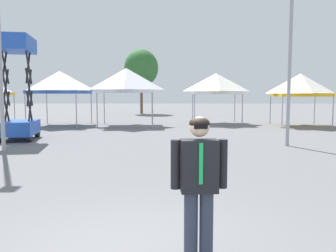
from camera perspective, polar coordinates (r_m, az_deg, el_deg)
canopy_tent_far_right at (r=23.17m, az=-17.59°, el=6.95°), size 3.47×3.47×3.51m
canopy_tent_behind_right at (r=22.13m, az=-6.95°, el=7.53°), size 3.66×3.66×3.67m
canopy_tent_behind_left at (r=23.80m, az=8.02°, el=6.98°), size 3.31×3.31×3.45m
canopy_tent_center at (r=23.40m, az=21.18°, el=6.36°), size 3.25×3.25×3.31m
scissor_lift at (r=16.52m, az=-23.66°, el=2.48°), size 1.79×2.52×4.53m
person_foreground at (r=3.97m, az=5.18°, el=-9.24°), size 0.65×0.27×1.78m
light_pole_opposite_side at (r=14.34m, az=19.75°, el=14.32°), size 0.36×0.36×7.59m
tree_behind_tents_left at (r=35.79m, az=-4.47°, el=9.60°), size 3.49×3.49×6.63m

